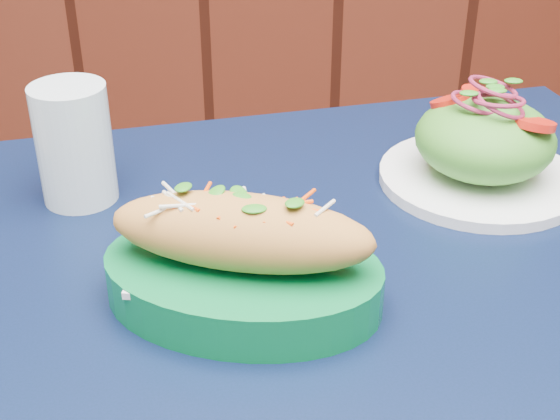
{
  "coord_description": "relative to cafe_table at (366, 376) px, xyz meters",
  "views": [
    {
      "loc": [
        -0.54,
        0.69,
        1.14
      ],
      "look_at": [
        -0.54,
        1.26,
        0.81
      ],
      "focal_mm": 50.0,
      "sensor_mm": 36.0,
      "label": 1
    }
  ],
  "objects": [
    {
      "name": "water_glass",
      "position": [
        -0.28,
        0.17,
        0.15
      ],
      "size": [
        0.08,
        0.08,
        0.12
      ],
      "primitive_type": "cylinder",
      "color": "silver",
      "rests_on": "cafe_table"
    },
    {
      "name": "cafe_table",
      "position": [
        0.0,
        0.0,
        0.0
      ],
      "size": [
        0.98,
        0.98,
        0.75
      ],
      "rotation": [
        0.0,
        0.0,
        0.26
      ],
      "color": "black",
      "rests_on": "ground"
    },
    {
      "name": "salad_plate",
      "position": [
        0.13,
        0.21,
        0.13
      ],
      "size": [
        0.21,
        0.21,
        0.11
      ],
      "rotation": [
        0.0,
        0.0,
        0.32
      ],
      "color": "white",
      "rests_on": "cafe_table"
    },
    {
      "name": "banh_mi_basket",
      "position": [
        -0.11,
        -0.01,
        0.13
      ],
      "size": [
        0.25,
        0.19,
        0.11
      ],
      "rotation": [
        0.0,
        0.0,
        -0.19
      ],
      "color": "#076A33",
      "rests_on": "cafe_table"
    }
  ]
}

